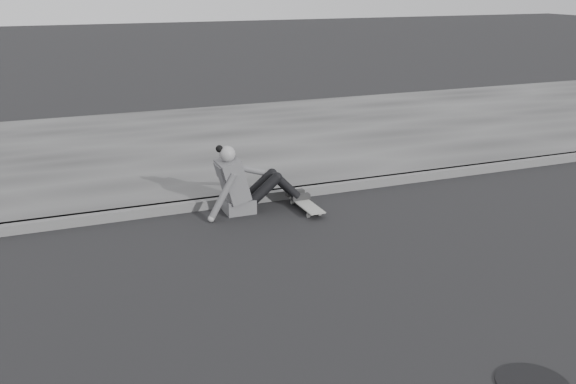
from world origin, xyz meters
name	(u,v)px	position (x,y,z in m)	size (l,w,h in m)	color
ground	(326,287)	(0.00, 0.00, 0.00)	(80.00, 80.00, 0.00)	black
curb	(241,199)	(0.00, 2.58, 0.06)	(24.00, 0.16, 0.12)	#535353
sidewalk	(187,146)	(0.00, 5.60, 0.06)	(24.00, 6.00, 0.12)	#3D3D3D
manhole	(533,384)	(0.72, -1.94, 0.01)	(0.52, 0.52, 0.01)	black
skateboard	(306,205)	(0.67, 2.04, 0.07)	(0.20, 0.78, 0.09)	gray
seated_woman	(243,184)	(-0.06, 2.29, 0.36)	(1.38, 0.46, 0.88)	#4F4F51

